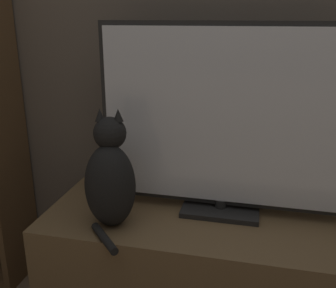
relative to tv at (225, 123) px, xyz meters
The scene contains 4 objects.
wall_back 0.49m from the tv, 79.42° to the left, with size 4.80×0.05×2.60m.
tv_stand 0.62m from the tv, 55.79° to the right, with size 1.44×0.52×0.51m.
tv is the anchor object (origin of this frame).
cat 0.46m from the tv, 153.70° to the right, with size 0.21×0.30×0.43m.
Camera 1 is at (0.07, -0.42, 1.26)m, focal length 42.00 mm.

